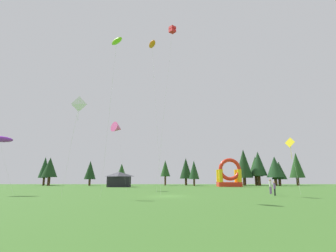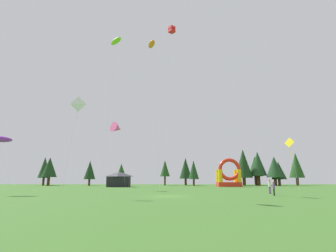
{
  "view_description": "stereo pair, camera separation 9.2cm",
  "coord_description": "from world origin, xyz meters",
  "views": [
    {
      "loc": [
        -0.02,
        -31.23,
        2.02
      ],
      "look_at": [
        0.0,
        8.97,
        9.78
      ],
      "focal_mm": 28.82,
      "sensor_mm": 36.0,
      "label": 1
    },
    {
      "loc": [
        0.07,
        -31.23,
        2.02
      ],
      "look_at": [
        0.0,
        8.97,
        9.78
      ],
      "focal_mm": 28.82,
      "sensor_mm": 36.0,
      "label": 2
    }
  ],
  "objects": [
    {
      "name": "ground_plane",
      "position": [
        0.0,
        0.0,
        0.0
      ],
      "size": [
        120.0,
        120.0,
        0.0
      ],
      "primitive_type": "plane",
      "color": "#3D6B28"
    },
    {
      "name": "kite_lime_parafoil",
      "position": [
        -5.79,
        -3.27,
        17.13
      ],
      "size": [
        2.49,
        3.17,
        17.44
      ],
      "color": "#8CD826",
      "rests_on": "ground_plane"
    },
    {
      "name": "kite_yellow_diamond",
      "position": [
        17.14,
        6.18,
        6.73
      ],
      "size": [
        1.12,
        3.55,
        7.31
      ],
      "color": "yellow",
      "rests_on": "ground_plane"
    },
    {
      "name": "kite_white_diamond",
      "position": [
        -9.95,
        -2.39,
        9.98
      ],
      "size": [
        2.46,
        1.84,
        10.65
      ],
      "color": "white",
      "rests_on": "ground_plane"
    },
    {
      "name": "kite_red_box",
      "position": [
        0.61,
        4.89,
        23.35
      ],
      "size": [
        2.86,
        3.3,
        23.87
      ],
      "color": "red",
      "rests_on": "ground_plane"
    },
    {
      "name": "kite_orange_parafoil",
      "position": [
        -2.41,
        6.34,
        21.83
      ],
      "size": [
        2.35,
        5.29,
        22.31
      ],
      "color": "orange",
      "rests_on": "ground_plane"
    },
    {
      "name": "kite_pink_delta",
      "position": [
        -8.93,
        15.56,
        10.68
      ],
      "size": [
        3.52,
        3.21,
        11.74
      ],
      "color": "#EA599E",
      "rests_on": "ground_plane"
    },
    {
      "name": "person_midfield",
      "position": [
        13.3,
        4.61,
        1.1
      ],
      "size": [
        0.44,
        0.44,
        1.85
      ],
      "rotation": [
        0.0,
        0.0,
        5.27
      ],
      "color": "#724C8C",
      "rests_on": "ground_plane"
    },
    {
      "name": "person_far_side",
      "position": [
        12.4,
        0.91,
        0.96
      ],
      "size": [
        0.39,
        0.39,
        1.62
      ],
      "rotation": [
        0.0,
        0.0,
        0.86
      ],
      "color": "black",
      "rests_on": "ground_plane"
    },
    {
      "name": "inflatable_blue_arch",
      "position": [
        14.58,
        33.93,
        2.39
      ],
      "size": [
        5.45,
        3.75,
        6.64
      ],
      "color": "red",
      "rests_on": "ground_plane"
    },
    {
      "name": "festival_tent",
      "position": [
        -11.22,
        31.7,
        1.71
      ],
      "size": [
        5.02,
        3.19,
        3.42
      ],
      "color": "black",
      "rests_on": "ground_plane"
    },
    {
      "name": "tree_row_0",
      "position": [
        -34.68,
        45.35,
        4.91
      ],
      "size": [
        3.28,
        3.28,
        7.86
      ],
      "color": "#4C331E",
      "rests_on": "ground_plane"
    },
    {
      "name": "tree_row_1",
      "position": [
        -32.15,
        42.73,
        4.84
      ],
      "size": [
        4.07,
        4.07,
        7.54
      ],
      "color": "#4C331E",
      "rests_on": "ground_plane"
    },
    {
      "name": "tree_row_2",
      "position": [
        -21.12,
        42.63,
        4.11
      ],
      "size": [
        3.09,
        3.09,
        6.62
      ],
      "color": "#4C331E",
      "rests_on": "ground_plane"
    },
    {
      "name": "tree_row_3",
      "position": [
        -12.62,
        42.78,
        3.76
      ],
      "size": [
        2.97,
        2.97,
        5.84
      ],
      "color": "#4C331E",
      "rests_on": "ground_plane"
    },
    {
      "name": "tree_row_4",
      "position": [
        -0.78,
        44.95,
        4.62
      ],
      "size": [
        2.74,
        2.74,
        6.93
      ],
      "color": "#4C331E",
      "rests_on": "ground_plane"
    },
    {
      "name": "tree_row_5",
      "position": [
        5.02,
        45.71,
        4.68
      ],
      "size": [
        3.48,
        3.48,
        7.61
      ],
      "color": "#4C331E",
      "rests_on": "ground_plane"
    },
    {
      "name": "tree_row_6",
      "position": [
        6.77,
        40.09,
        4.09
      ],
      "size": [
        2.75,
        2.75,
        6.54
      ],
      "color": "#4C331E",
      "rests_on": "ground_plane"
    },
    {
      "name": "tree_row_7",
      "position": [
        20.99,
        44.1,
        5.95
      ],
      "size": [
        4.7,
        4.7,
        9.92
      ],
      "color": "#4C331E",
      "rests_on": "ground_plane"
    },
    {
      "name": "tree_row_8",
      "position": [
        24.7,
        45.65,
        5.19
      ],
      "size": [
        4.1,
        4.1,
        8.02
      ],
      "color": "#4C331E",
      "rests_on": "ground_plane"
    },
    {
      "name": "tree_row_9",
      "position": [
        25.11,
        44.38,
        5.91
      ],
      "size": [
        4.57,
        4.57,
        9.29
      ],
      "color": "#4C331E",
      "rests_on": "ground_plane"
    },
    {
      "name": "tree_row_10",
      "position": [
        28.58,
        41.62,
        4.91
      ],
      "size": [
        4.39,
        4.39,
        7.76
      ],
      "color": "#4C331E",
      "rests_on": "ground_plane"
    },
    {
      "name": "tree_row_11",
      "position": [
        29.86,
        42.18,
        3.97
      ],
      "size": [
        3.9,
        3.9,
        6.35
      ],
      "color": "#4C331E",
      "rests_on": "ground_plane"
    },
    {
      "name": "tree_row_12",
      "position": [
        35.56,
        44.01,
        5.48
      ],
      "size": [
        4.04,
        4.04,
        8.95
      ],
      "color": "#4C331E",
      "rests_on": "ground_plane"
    }
  ]
}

